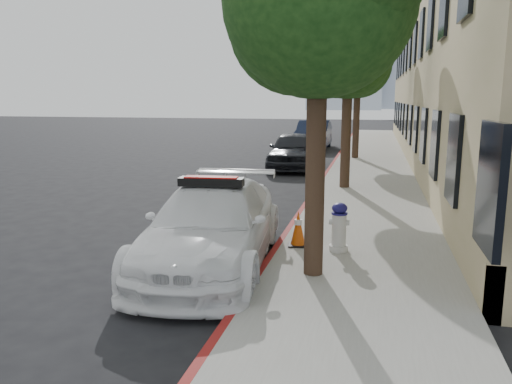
{
  "coord_description": "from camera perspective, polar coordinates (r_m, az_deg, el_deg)",
  "views": [
    {
      "loc": [
        3.76,
        -9.52,
        2.88
      ],
      "look_at": [
        1.46,
        0.14,
        1.0
      ],
      "focal_mm": 35.0,
      "sensor_mm": 36.0,
      "label": 1
    }
  ],
  "objects": [
    {
      "name": "police_car",
      "position": [
        8.62,
        -5.05,
        -3.86
      ],
      "size": [
        2.44,
        5.07,
        1.57
      ],
      "rotation": [
        0.0,
        0.0,
        0.09
      ],
      "color": "white",
      "rests_on": "ground"
    },
    {
      "name": "tree_far",
      "position": [
        23.57,
        11.69,
        14.15
      ],
      "size": [
        3.1,
        3.0,
        5.81
      ],
      "color": "black",
      "rests_on": "sidewalk"
    },
    {
      "name": "sidewalk",
      "position": [
        19.72,
        12.79,
        2.26
      ],
      "size": [
        3.2,
        50.0,
        0.15
      ],
      "primitive_type": "cube",
      "color": "gray",
      "rests_on": "ground"
    },
    {
      "name": "fire_hydrant",
      "position": [
        9.11,
        9.47,
        -4.03
      ],
      "size": [
        0.37,
        0.34,
        0.89
      ],
      "rotation": [
        0.0,
        0.0,
        0.02
      ],
      "color": "silver",
      "rests_on": "sidewalk"
    },
    {
      "name": "building",
      "position": [
        25.2,
        26.69,
        14.43
      ],
      "size": [
        8.0,
        36.0,
        10.0
      ],
      "primitive_type": "cube",
      "color": "tan",
      "rests_on": "ground"
    },
    {
      "name": "ground",
      "position": [
        10.63,
        -7.9,
        -5.1
      ],
      "size": [
        120.0,
        120.0,
        0.0
      ],
      "primitive_type": "plane",
      "color": "black",
      "rests_on": "ground"
    },
    {
      "name": "parked_car_mid",
      "position": [
        20.62,
        4.27,
        4.78
      ],
      "size": [
        2.0,
        4.54,
        1.52
      ],
      "primitive_type": "imported",
      "rotation": [
        0.0,
        0.0,
        0.05
      ],
      "color": "black",
      "rests_on": "ground"
    },
    {
      "name": "traffic_cone",
      "position": [
        9.36,
        4.84,
        -4.17
      ],
      "size": [
        0.39,
        0.39,
        0.67
      ],
      "rotation": [
        0.0,
        0.0,
        0.12
      ],
      "color": "black",
      "rests_on": "sidewalk"
    },
    {
      "name": "parked_car_far",
      "position": [
        28.86,
        6.6,
        6.52
      ],
      "size": [
        1.74,
        4.94,
        1.62
      ],
      "primitive_type": "imported",
      "rotation": [
        0.0,
        0.0,
        0.0
      ],
      "color": "#141C34",
      "rests_on": "ground"
    },
    {
      "name": "tower_right",
      "position": [
        145.87,
        16.11,
        17.82
      ],
      "size": [
        14.0,
        14.0,
        44.0
      ],
      "primitive_type": "cube",
      "color": "#9EA8B7",
      "rests_on": "ground"
    },
    {
      "name": "tree_mid",
      "position": [
        15.58,
        10.65,
        15.24
      ],
      "size": [
        2.77,
        2.64,
        5.43
      ],
      "color": "black",
      "rests_on": "sidewalk"
    },
    {
      "name": "curb_strip",
      "position": [
        19.79,
        8.32,
        2.44
      ],
      "size": [
        0.12,
        50.0,
        0.15
      ],
      "primitive_type": "cube",
      "color": "maroon",
      "rests_on": "ground"
    }
  ]
}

